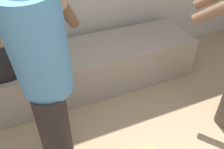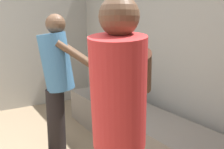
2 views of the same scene
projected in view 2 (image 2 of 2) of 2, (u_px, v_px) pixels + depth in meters
name	position (u px, v px, depth m)	size (l,w,h in m)	color
block_enclosure_rear	(183.00, 43.00, 2.83)	(5.15, 0.20, 2.47)	#9E998E
hearth_ledge	(136.00, 129.00, 2.91)	(2.61, 0.60, 0.45)	slate
cooking_pot_main	(111.00, 90.00, 3.34)	(0.50, 0.50, 0.69)	black
cook_in_blue_shirt	(57.00, 77.00, 2.62)	(0.53, 0.72, 1.55)	black
cook_in_red_shirt	(118.00, 123.00, 1.33)	(0.71, 0.67, 1.58)	#4C4238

